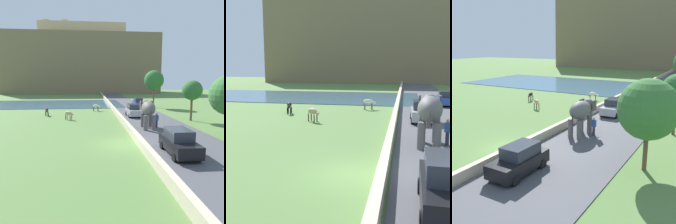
# 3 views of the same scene
# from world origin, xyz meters

# --- Properties ---
(ground_plane) EXTENTS (220.00, 220.00, 0.00)m
(ground_plane) POSITION_xyz_m (0.00, 0.00, 0.00)
(ground_plane) COLOR #567A3D
(road_surface) EXTENTS (7.00, 120.00, 0.06)m
(road_surface) POSITION_xyz_m (5.00, 20.00, 0.03)
(road_surface) COLOR #4C4C51
(road_surface) RESTS_ON ground
(barrier_wall) EXTENTS (0.40, 110.00, 0.71)m
(barrier_wall) POSITION_xyz_m (1.20, 18.00, 0.36)
(barrier_wall) COLOR beige
(barrier_wall) RESTS_ON ground
(lake) EXTENTS (36.00, 18.00, 0.08)m
(lake) POSITION_xyz_m (-14.00, 32.03, 0.04)
(lake) COLOR #426B84
(lake) RESTS_ON ground
(hill_distant) EXTENTS (64.00, 28.00, 24.44)m
(hill_distant) POSITION_xyz_m (-6.00, 83.63, 12.22)
(hill_distant) COLOR #7F6B4C
(hill_distant) RESTS_ON ground
(elephant) EXTENTS (1.56, 3.50, 2.99)m
(elephant) POSITION_xyz_m (3.44, 5.55, 2.04)
(elephant) COLOR #605B5B
(elephant) RESTS_ON ground
(person_beside_elephant) EXTENTS (0.36, 0.22, 1.63)m
(person_beside_elephant) POSITION_xyz_m (4.50, 5.72, 0.87)
(person_beside_elephant) COLOR #33333D
(person_beside_elephant) RESTS_ON ground
(car_black) EXTENTS (1.86, 4.03, 1.80)m
(car_black) POSITION_xyz_m (3.43, -2.82, 0.90)
(car_black) COLOR black
(car_black) RESTS_ON ground
(car_blue) EXTENTS (1.83, 4.02, 1.80)m
(car_blue) POSITION_xyz_m (6.57, 24.74, 0.90)
(car_blue) COLOR #2D4CA8
(car_blue) RESTS_ON ground
(car_silver) EXTENTS (1.82, 4.01, 1.80)m
(car_silver) POSITION_xyz_m (3.42, 13.48, 0.90)
(car_silver) COLOR #B7B7BC
(car_silver) RESTS_ON ground
(cow_white) EXTENTS (1.42, 0.76, 1.15)m
(cow_white) POSITION_xyz_m (-1.78, 19.89, 0.84)
(cow_white) COLOR silver
(cow_white) RESTS_ON ground
(cow_black) EXTENTS (0.72, 1.42, 1.15)m
(cow_black) POSITION_xyz_m (-9.14, 15.41, 0.84)
(cow_black) COLOR black
(cow_black) RESTS_ON ground
(cow_tan) EXTENTS (1.34, 1.06, 1.15)m
(cow_tan) POSITION_xyz_m (-5.56, 11.75, 0.84)
(cow_tan) COLOR tan
(cow_tan) RESTS_ON ground
(tree_near) EXTENTS (3.66, 3.66, 5.68)m
(tree_near) POSITION_xyz_m (9.80, 1.35, 3.84)
(tree_near) COLOR brown
(tree_near) RESTS_ON ground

